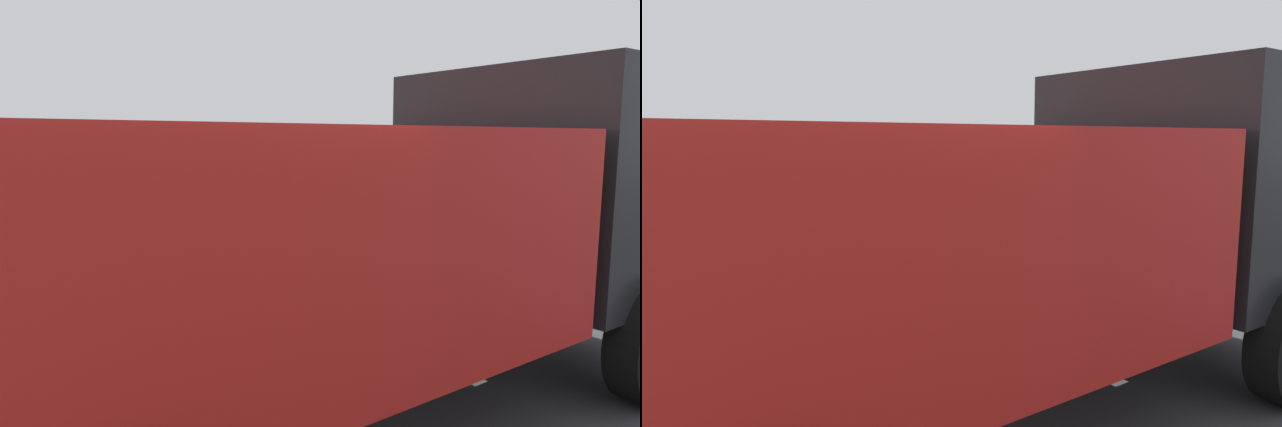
# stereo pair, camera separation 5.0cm
# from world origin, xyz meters

# --- Properties ---
(sidewalk_curb) EXTENTS (36.00, 5.00, 0.15)m
(sidewalk_curb) POSITION_xyz_m (0.00, 6.50, 0.07)
(sidewalk_curb) COLOR #99968E
(sidewalk_curb) RESTS_ON ground
(fire_hydrant) EXTENTS (0.22, 0.50, 0.79)m
(fire_hydrant) POSITION_xyz_m (0.94, 5.71, 0.57)
(fire_hydrant) COLOR yellow
(fire_hydrant) RESTS_ON sidewalk_curb
(loose_tire) EXTENTS (1.25, 0.67, 1.21)m
(loose_tire) POSITION_xyz_m (1.29, 5.45, 0.75)
(loose_tire) COLOR black
(loose_tire) RESTS_ON sidewalk_curb
(dump_truck_red) EXTENTS (7.05, 2.92, 3.00)m
(dump_truck_red) POSITION_xyz_m (1.95, 0.10, 1.61)
(dump_truck_red) COLOR red
(dump_truck_red) RESTS_ON ground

